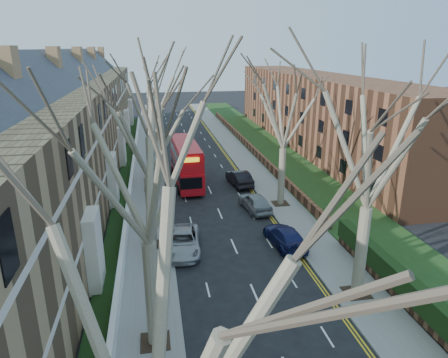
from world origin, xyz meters
TOP-DOWN VIEW (x-y plane):
  - pavement_left at (-6.00, 39.00)m, footprint 3.00×102.00m
  - pavement_right at (6.00, 39.00)m, footprint 3.00×102.00m
  - terrace_left at (-13.65, 31.00)m, footprint 9.70×78.00m
  - flats_right at (17.46, 43.00)m, footprint 13.97×54.00m
  - front_wall_left at (-7.65, 31.00)m, footprint 0.30×78.00m
  - grass_verge_right at (10.50, 39.00)m, footprint 6.00×102.00m
  - tree_left_near at (-5.70, -4.00)m, footprint 9.80×9.80m
  - tree_left_mid at (-5.70, 6.00)m, footprint 10.50×10.50m
  - tree_left_far at (-5.70, 16.00)m, footprint 10.15×10.15m
  - tree_left_dist at (-5.70, 28.00)m, footprint 10.50×10.50m
  - tree_right_mid at (5.70, 8.00)m, footprint 10.50×10.50m
  - tree_right_far at (5.70, 22.00)m, footprint 10.15×10.15m
  - double_decker_bus at (-2.06, 29.59)m, footprint 2.84×10.10m
  - car_left_far at (-3.63, 15.01)m, footprint 2.79×5.27m
  - car_right_near at (3.61, 14.52)m, footprint 2.37×4.91m
  - car_right_mid at (3.12, 21.21)m, footprint 2.35×4.69m
  - car_right_far at (3.20, 27.92)m, footprint 2.13×4.84m

SIDE VIEW (x-z plane):
  - pavement_left at x=-6.00m, z-range 0.00..0.12m
  - pavement_right at x=6.00m, z-range 0.00..0.12m
  - grass_verge_right at x=10.50m, z-range 0.12..0.18m
  - front_wall_left at x=-7.65m, z-range 0.12..1.12m
  - car_right_near at x=3.61m, z-range 0.00..1.38m
  - car_left_far at x=-3.63m, z-range 0.00..1.41m
  - car_right_mid at x=3.12m, z-range 0.00..1.53m
  - car_right_far at x=3.20m, z-range 0.00..1.55m
  - double_decker_bus at x=-2.06m, z-range -0.04..4.18m
  - flats_right at x=17.46m, z-range -0.02..9.98m
  - terrace_left at x=-13.65m, z-range -1.27..12.33m
  - tree_left_near at x=-5.70m, z-range 2.06..15.79m
  - tree_left_far at x=-5.70m, z-range 2.13..16.35m
  - tree_right_far at x=5.70m, z-range 2.13..16.35m
  - tree_left_mid at x=-5.70m, z-range 2.20..16.91m
  - tree_right_mid at x=5.70m, z-range 2.20..16.91m
  - tree_left_dist at x=-5.70m, z-range 2.20..16.91m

